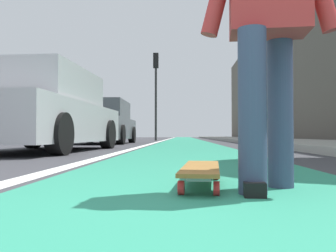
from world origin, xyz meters
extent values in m
plane|color=#38383D|center=(10.00, 0.00, 0.00)|extent=(80.00, 80.00, 0.00)
cube|color=#288466|center=(24.00, 0.00, 0.00)|extent=(56.00, 2.01, 0.00)
cube|color=silver|center=(20.00, 1.15, 0.00)|extent=(52.00, 0.16, 0.01)
cube|color=#9E9B93|center=(18.00, -3.54, 0.06)|extent=(52.00, 3.20, 0.13)
cube|color=#595249|center=(22.00, -6.40, 4.24)|extent=(40.00, 1.20, 8.48)
cylinder|color=red|center=(1.34, 0.05, 0.04)|extent=(0.07, 0.04, 0.07)
cylinder|color=red|center=(1.32, -0.12, 0.04)|extent=(0.07, 0.04, 0.07)
cylinder|color=red|center=(0.74, 0.11, 0.04)|extent=(0.07, 0.04, 0.07)
cylinder|color=red|center=(0.72, -0.06, 0.04)|extent=(0.07, 0.04, 0.07)
cube|color=silver|center=(1.33, -0.03, 0.08)|extent=(0.07, 0.12, 0.02)
cube|color=silver|center=(0.73, 0.02, 0.08)|extent=(0.07, 0.12, 0.02)
cube|color=olive|center=(1.03, -0.01, 0.10)|extent=(0.85, 0.27, 0.02)
cylinder|color=#384260|center=(0.77, -0.25, 0.41)|extent=(0.14, 0.14, 0.82)
cylinder|color=#384260|center=(1.01, -0.45, 0.41)|extent=(0.14, 0.14, 0.82)
cube|color=black|center=(0.77, -0.25, 0.04)|extent=(0.27, 0.12, 0.07)
cube|color=#B7B7BC|center=(5.38, 2.65, 0.52)|extent=(4.38, 2.00, 0.70)
cube|color=#B7B7BC|center=(5.23, 2.65, 1.17)|extent=(2.44, 1.76, 0.60)
cube|color=#4C606B|center=(6.41, 2.60, 1.17)|extent=(0.12, 1.57, 0.51)
cylinder|color=black|center=(6.75, 3.43, 0.31)|extent=(0.63, 0.25, 0.62)
cylinder|color=black|center=(6.67, 1.73, 0.31)|extent=(0.63, 0.25, 0.62)
cylinder|color=black|center=(4.01, 1.86, 0.31)|extent=(0.63, 0.25, 0.62)
cube|color=#4C5156|center=(11.11, 2.83, 0.52)|extent=(4.09, 1.73, 0.70)
cube|color=#4C5156|center=(10.96, 2.83, 1.17)|extent=(2.25, 1.58, 0.60)
cube|color=#4C606B|center=(12.09, 2.83, 1.17)|extent=(0.05, 1.50, 0.51)
cylinder|color=black|center=(12.37, 3.64, 0.31)|extent=(0.62, 0.22, 0.61)
cylinder|color=black|center=(12.38, 2.02, 0.31)|extent=(0.62, 0.22, 0.61)
cylinder|color=black|center=(9.84, 3.63, 0.31)|extent=(0.62, 0.22, 0.61)
cylinder|color=black|center=(9.85, 2.01, 0.31)|extent=(0.62, 0.22, 0.61)
cylinder|color=#2D2D2D|center=(18.05, 1.55, 1.97)|extent=(0.12, 0.12, 3.94)
cube|color=black|center=(18.05, 1.55, 4.34)|extent=(0.24, 0.28, 0.80)
sphere|color=#360606|center=(18.18, 1.55, 4.60)|extent=(0.16, 0.16, 0.16)
sphere|color=gold|center=(18.18, 1.55, 4.34)|extent=(0.16, 0.16, 0.16)
sphere|color=black|center=(18.18, 1.55, 4.08)|extent=(0.16, 0.16, 0.16)
cylinder|color=brown|center=(12.98, -3.04, 0.41)|extent=(0.14, 0.14, 0.83)
cylinder|color=brown|center=(12.72, -2.86, 0.41)|extent=(0.14, 0.14, 0.83)
cube|color=black|center=(12.98, -3.04, 0.04)|extent=(0.26, 0.10, 0.07)
cube|color=#33724C|center=(12.86, -2.94, 1.13)|extent=(0.24, 0.40, 0.60)
cylinder|color=#33724C|center=(12.86, -3.18, 1.13)|extent=(0.09, 0.24, 0.61)
cylinder|color=#33724C|center=(12.86, -2.69, 1.13)|extent=(0.09, 0.24, 0.61)
sphere|color=brown|center=(12.86, -2.94, 1.54)|extent=(0.22, 0.22, 0.22)
camera|label=1|loc=(-0.99, 0.10, 0.29)|focal=37.88mm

